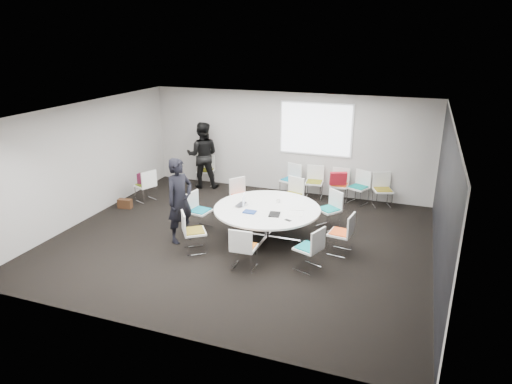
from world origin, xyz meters
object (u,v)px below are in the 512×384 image
(conference_table, at_px, (267,215))
(chair_ring_c, at_px, (292,202))
(chair_ring_h, at_px, (309,256))
(chair_back_d, at_px, (358,194))
(person_main, at_px, (180,201))
(chair_back_b, at_px, (314,188))
(chair_ring_e, at_px, (200,218))
(chair_ring_b, at_px, (329,217))
(chair_ring_d, at_px, (242,202))
(chair_ring_f, at_px, (194,239))
(chair_ring_g, at_px, (244,256))
(brown_bag, at_px, (125,204))
(chair_person_back, at_px, (206,176))
(chair_ring_a, at_px, (340,241))
(maroon_bag, at_px, (145,179))
(chair_back_a, at_px, (290,186))
(cup, at_px, (278,200))
(person_back, at_px, (203,155))
(chair_back_e, at_px, (382,196))
(chair_spare_left, at_px, (146,191))
(chair_back_c, at_px, (339,191))
(laptop, at_px, (243,205))

(conference_table, distance_m, chair_ring_c, 1.73)
(chair_ring_h, xyz_separation_m, chair_back_d, (0.39, 3.94, 0.00))
(chair_ring_h, xyz_separation_m, person_main, (-2.92, 0.32, 0.65))
(chair_back_b, bearing_deg, chair_ring_e, 51.30)
(chair_ring_b, xyz_separation_m, chair_ring_e, (-2.78, -1.10, 0.00))
(chair_ring_d, relative_size, chair_ring_f, 1.00)
(chair_ring_e, height_order, chair_ring_g, same)
(chair_ring_b, distance_m, chair_ring_g, 2.75)
(chair_ring_e, bearing_deg, chair_ring_g, 58.08)
(chair_ring_h, height_order, brown_bag, chair_ring_h)
(chair_ring_g, xyz_separation_m, chair_person_back, (-2.92, 4.37, 0.00))
(chair_ring_b, xyz_separation_m, chair_ring_c, (-1.07, 0.65, 0.00))
(brown_bag, bearing_deg, chair_ring_a, -6.53)
(conference_table, bearing_deg, chair_ring_f, -137.73)
(chair_ring_b, distance_m, maroon_bag, 5.00)
(chair_back_a, xyz_separation_m, chair_back_b, (0.66, 0.03, 0.00))
(chair_back_d, distance_m, cup, 2.93)
(person_back, bearing_deg, chair_back_e, 163.20)
(chair_ring_e, relative_size, chair_spare_left, 1.00)
(chair_ring_h, xyz_separation_m, chair_back_a, (-1.48, 3.94, 0.00))
(chair_ring_h, distance_m, chair_back_d, 3.96)
(conference_table, height_order, chair_ring_h, chair_ring_h)
(chair_ring_e, xyz_separation_m, chair_back_e, (3.82, 2.94, 0.00))
(chair_person_back, distance_m, maroon_bag, 2.04)
(maroon_bag, bearing_deg, chair_ring_c, 8.20)
(chair_ring_c, xyz_separation_m, person_back, (-2.99, 1.06, 0.69))
(chair_back_b, bearing_deg, chair_ring_c, 72.03)
(chair_ring_b, distance_m, chair_back_d, 1.89)
(chair_back_c, bearing_deg, person_main, 52.41)
(chair_ring_h, xyz_separation_m, chair_back_e, (1.01, 3.94, 0.00))
(chair_back_d, distance_m, maroon_bag, 5.70)
(chair_ring_h, distance_m, chair_person_back, 5.70)
(chair_ring_c, height_order, chair_back_c, same)
(chair_back_d, distance_m, brown_bag, 6.13)
(chair_spare_left, relative_size, maroon_bag, 2.20)
(chair_ring_e, distance_m, chair_back_e, 4.82)
(cup, bearing_deg, brown_bag, 178.65)
(conference_table, bearing_deg, chair_ring_a, -5.23)
(chair_back_a, bearing_deg, chair_back_e, -160.28)
(chair_back_a, height_order, chair_back_c, same)
(chair_spare_left, relative_size, brown_bag, 2.44)
(chair_back_b, height_order, chair_back_e, same)
(laptop, height_order, maroon_bag, maroon_bag)
(chair_ring_d, bearing_deg, person_main, 17.90)
(chair_ring_h, height_order, person_main, person_main)
(chair_back_c, bearing_deg, chair_ring_b, 92.82)
(chair_ring_d, bearing_deg, chair_person_back, -96.99)
(chair_ring_g, height_order, maroon_bag, chair_ring_g)
(chair_back_a, distance_m, chair_back_d, 1.87)
(laptop, relative_size, brown_bag, 0.97)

